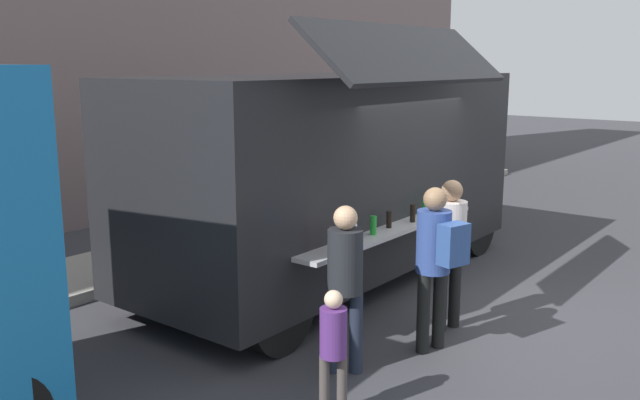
{
  "coord_description": "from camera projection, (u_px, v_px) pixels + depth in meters",
  "views": [
    {
      "loc": [
        -7.32,
        -3.53,
        2.97
      ],
      "look_at": [
        -0.95,
        1.61,
        1.3
      ],
      "focal_mm": 37.9,
      "sensor_mm": 36.0,
      "label": 1
    }
  ],
  "objects": [
    {
      "name": "trash_bin",
      "position": [
        372.0,
        184.0,
        14.04
      ],
      "size": [
        0.6,
        0.6,
        0.99
      ],
      "primitive_type": "cylinder",
      "color": "#2C6435",
      "rests_on": "ground"
    },
    {
      "name": "customer_mid_with_backpack",
      "position": [
        436.0,
        253.0,
        6.88
      ],
      "size": [
        0.42,
        0.57,
        1.74
      ],
      "rotation": [
        0.0,
        0.0,
        1.3
      ],
      "color": "black",
      "rests_on": "ground"
    },
    {
      "name": "child_near_queue",
      "position": [
        333.0,
        343.0,
        5.63
      ],
      "size": [
        0.23,
        0.23,
        1.14
      ],
      "rotation": [
        0.0,
        0.0,
        0.66
      ],
      "color": "#4B4340",
      "rests_on": "ground"
    },
    {
      "name": "food_truck_main",
      "position": [
        335.0,
        170.0,
        9.16
      ],
      "size": [
        6.13,
        3.17,
        3.4
      ],
      "rotation": [
        0.0,
        0.0,
        0.02
      ],
      "color": "black",
      "rests_on": "ground"
    },
    {
      "name": "customer_rear_waiting",
      "position": [
        345.0,
        275.0,
        6.41
      ],
      "size": [
        0.34,
        0.34,
        1.66
      ],
      "rotation": [
        0.0,
        0.0,
        0.63
      ],
      "color": "#1F2535",
      "rests_on": "ground"
    },
    {
      "name": "customer_front_ordering",
      "position": [
        449.0,
        242.0,
        7.48
      ],
      "size": [
        0.56,
        0.35,
        1.72
      ],
      "rotation": [
        0.0,
        0.0,
        1.33
      ],
      "color": "black",
      "rests_on": "ground"
    },
    {
      "name": "ground_plane",
      "position": [
        469.0,
        307.0,
        8.35
      ],
      "size": [
        60.0,
        60.0,
        0.0
      ],
      "primitive_type": "plane",
      "color": "#38383D"
    }
  ]
}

